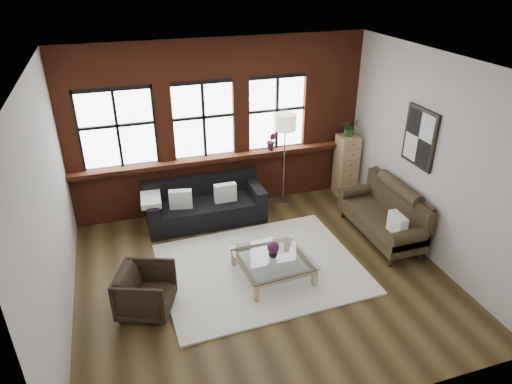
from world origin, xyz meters
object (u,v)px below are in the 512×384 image
object	(u,v)px
dark_sofa	(205,202)
coffee_table	(273,267)
vase	(273,253)
floor_lamp	(284,156)
vintage_settee	(382,212)
armchair	(146,291)
drawer_chest	(346,166)

from	to	relation	value
dark_sofa	coffee_table	bearing A→B (deg)	-72.36
vase	floor_lamp	distance (m)	2.47
vintage_settee	vase	bearing A→B (deg)	-167.83
armchair	floor_lamp	size ratio (longest dim) A/B	0.37
vintage_settee	floor_lamp	size ratio (longest dim) A/B	0.94
coffee_table	floor_lamp	bearing A→B (deg)	65.31
dark_sofa	armchair	size ratio (longest dim) A/B	2.93
drawer_chest	floor_lamp	world-z (taller)	floor_lamp
armchair	vase	distance (m)	1.92
drawer_chest	floor_lamp	xyz separation A→B (m)	(-1.33, 0.05, 0.35)
vase	armchair	bearing A→B (deg)	-174.30
drawer_chest	dark_sofa	bearing A→B (deg)	-176.21
dark_sofa	vase	bearing A→B (deg)	-72.36
vase	floor_lamp	size ratio (longest dim) A/B	0.07
floor_lamp	vase	bearing A→B (deg)	-114.69
coffee_table	vase	distance (m)	0.25
dark_sofa	vase	world-z (taller)	dark_sofa
vintage_settee	drawer_chest	bearing A→B (deg)	83.45
dark_sofa	vintage_settee	xyz separation A→B (m)	(2.75, -1.48, 0.11)
dark_sofa	coffee_table	distance (m)	2.05
dark_sofa	drawer_chest	bearing A→B (deg)	3.79
armchair	dark_sofa	bearing A→B (deg)	-9.76
vintage_settee	armchair	world-z (taller)	vintage_settee
armchair	coffee_table	xyz separation A→B (m)	(1.91, 0.19, -0.16)
dark_sofa	vase	distance (m)	2.04
vase	drawer_chest	distance (m)	3.17
armchair	coffee_table	distance (m)	1.92
armchair	floor_lamp	bearing A→B (deg)	-29.34
dark_sofa	floor_lamp	size ratio (longest dim) A/B	1.08
floor_lamp	coffee_table	bearing A→B (deg)	-114.69
vintage_settee	floor_lamp	xyz separation A→B (m)	(-1.13, 1.72, 0.49)
dark_sofa	vintage_settee	bearing A→B (deg)	-28.23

